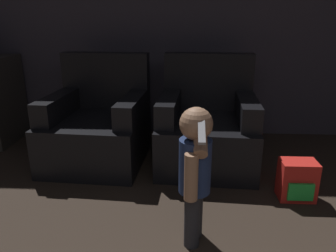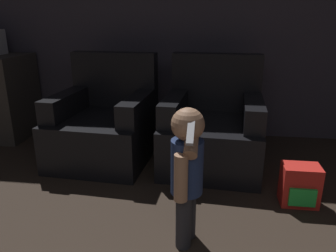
{
  "view_description": "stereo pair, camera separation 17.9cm",
  "coord_description": "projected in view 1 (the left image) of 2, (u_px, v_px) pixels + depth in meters",
  "views": [
    {
      "loc": [
        -0.1,
        0.85,
        1.28
      ],
      "look_at": [
        -0.22,
        3.08,
        0.54
      ],
      "focal_mm": 35.0,
      "sensor_mm": 36.0,
      "label": 1
    },
    {
      "loc": [
        0.07,
        0.87,
        1.28
      ],
      "look_at": [
        -0.22,
        3.08,
        0.54
      ],
      "focal_mm": 35.0,
      "sensor_mm": 36.0,
      "label": 2
    }
  ],
  "objects": [
    {
      "name": "armchair_right",
      "position": [
        207.0,
        128.0,
        2.98
      ],
      "size": [
        0.9,
        0.97,
        0.96
      ],
      "rotation": [
        0.0,
        0.0,
        -0.07
      ],
      "color": "black",
      "rests_on": "ground_plane"
    },
    {
      "name": "toy_backpack",
      "position": [
        297.0,
        180.0,
        2.39
      ],
      "size": [
        0.26,
        0.2,
        0.3
      ],
      "color": "red",
      "rests_on": "ground_plane"
    },
    {
      "name": "armchair_left",
      "position": [
        99.0,
        126.0,
        3.03
      ],
      "size": [
        0.9,
        0.97,
        0.96
      ],
      "rotation": [
        0.0,
        0.0,
        -0.07
      ],
      "color": "black",
      "rests_on": "ground_plane"
    },
    {
      "name": "wall_back",
      "position": [
        195.0,
        15.0,
        3.44
      ],
      "size": [
        8.4,
        0.05,
        2.6
      ],
      "color": "#3D3842",
      "rests_on": "ground_plane"
    },
    {
      "name": "person_toddler",
      "position": [
        195.0,
        167.0,
        1.82
      ],
      "size": [
        0.18,
        0.33,
        0.83
      ],
      "rotation": [
        0.0,
        0.0,
        -1.78
      ],
      "color": "#28282D",
      "rests_on": "ground_plane"
    }
  ]
}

